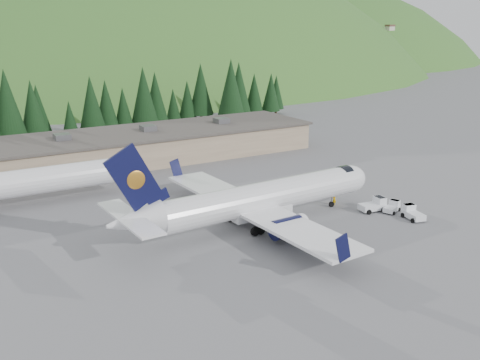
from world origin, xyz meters
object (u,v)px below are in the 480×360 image
(second_airliner, at_px, (16,183))
(baggage_tug_a, at_px, (392,207))
(terminal_building, at_px, (122,148))
(ramp_worker, at_px, (334,199))
(baggage_tug_b, at_px, (374,205))
(baggage_tug_c, at_px, (412,213))
(airliner, at_px, (258,200))

(second_airliner, bearing_deg, baggage_tug_a, -33.05)
(baggage_tug_a, relative_size, terminal_building, 0.04)
(terminal_building, bearing_deg, ramp_worker, -65.71)
(second_airliner, relative_size, terminal_building, 0.39)
(baggage_tug_b, distance_m, baggage_tug_c, 4.99)
(ramp_worker, bearing_deg, baggage_tug_c, 105.94)
(ramp_worker, bearing_deg, terminal_building, -78.65)
(baggage_tug_b, bearing_deg, baggage_tug_c, -59.03)
(airliner, xyz_separation_m, baggage_tug_a, (17.60, -4.93, -2.59))
(baggage_tug_b, bearing_deg, terminal_building, 122.77)
(baggage_tug_a, bearing_deg, second_airliner, 126.04)
(second_airliner, height_order, ramp_worker, second_airliner)
(baggage_tug_a, relative_size, ramp_worker, 1.71)
(second_airliner, bearing_deg, ramp_worker, -29.93)
(baggage_tug_a, bearing_deg, baggage_tug_c, -108.00)
(second_airliner, xyz_separation_m, baggage_tug_c, (41.62, -30.11, -2.58))
(airliner, bearing_deg, second_airliner, 134.69)
(baggage_tug_c, bearing_deg, airliner, 77.90)
(baggage_tug_c, bearing_deg, baggage_tug_b, 35.90)
(baggage_tug_a, distance_m, baggage_tug_c, 3.14)
(second_airliner, xyz_separation_m, terminal_building, (19.91, 16.00, -0.70))
(baggage_tug_a, xyz_separation_m, terminal_building, (-21.55, 42.98, 1.99))
(baggage_tug_c, distance_m, terminal_building, 51.00)
(baggage_tug_b, bearing_deg, ramp_worker, 131.18)
(baggage_tug_c, distance_m, ramp_worker, 10.29)
(airliner, xyz_separation_m, terminal_building, (-3.95, 38.05, -0.59))
(baggage_tug_a, bearing_deg, baggage_tug_b, 121.08)
(baggage_tug_a, xyz_separation_m, baggage_tug_c, (0.16, -3.13, 0.11))
(airliner, distance_m, ramp_worker, 13.05)
(second_airliner, bearing_deg, baggage_tug_b, -32.80)
(second_airliner, relative_size, baggage_tug_b, 7.69)
(airliner, relative_size, second_airliner, 1.32)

